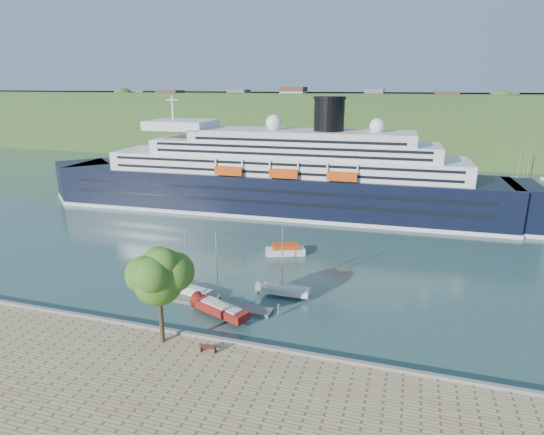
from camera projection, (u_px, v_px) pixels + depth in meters
The scene contains 11 objects.
ground at pixel (162, 337), 50.79m from camera, with size 400.00×400.00×0.00m, color #2C4E48.
far_hillside at pixel (348, 124), 180.44m from camera, with size 400.00×50.00×24.00m, color #294F1F.
quay_coping at pixel (161, 329), 50.28m from camera, with size 220.00×0.50×0.30m, color slate.
cruise_ship at pixel (274, 155), 98.36m from camera, with size 111.19×16.19×24.97m, color black, non-canonical shape.
park_bench at pixel (208, 347), 46.11m from camera, with size 1.77×0.73×1.13m, color #4C2715, non-canonical shape.
promenade_tree at pixel (159, 292), 46.53m from camera, with size 6.91×6.91×11.45m, color #2F5917, non-canonical shape.
floating_pontoon at pixel (206, 302), 58.52m from camera, with size 17.73×2.17×0.39m, color gray, non-canonical shape.
sailboat_white_near at pixel (189, 266), 59.42m from camera, with size 6.74×1.87×8.71m, color silver, non-canonical shape.
sailboat_red at pixel (221, 278), 53.60m from camera, with size 8.05×2.24×10.40m, color maroon, non-canonical shape.
sailboat_white_far at pixel (286, 265), 59.23m from camera, with size 7.08×1.97×9.14m, color silver, non-canonical shape.
tender_launch at pixel (285, 249), 75.32m from camera, with size 6.52×2.23×1.80m, color #D6430C, non-canonical shape.
Camera 1 is at (24.93, -39.39, 27.15)m, focal length 30.00 mm.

